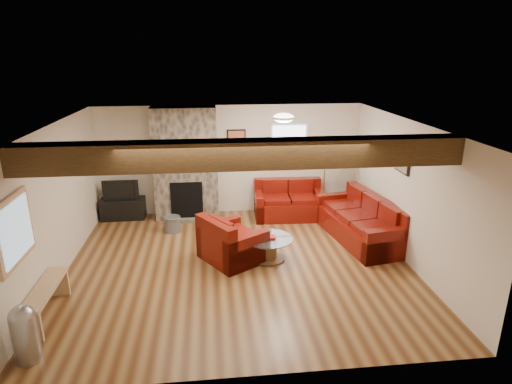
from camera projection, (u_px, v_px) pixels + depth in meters
room at (239, 199)px, 7.21m from camera, size 8.00×8.00×8.00m
oak_beam at (244, 154)px, 5.70m from camera, size 6.00×0.36×0.38m
chimney_breast at (186, 165)px, 9.47m from camera, size 1.40×0.67×2.50m
back_window at (289, 146)px, 9.82m from camera, size 0.90×0.08×1.10m
hatch_window at (14, 231)px, 5.43m from camera, size 0.08×1.00×0.90m
ceiling_dome at (283, 119)px, 7.78m from camera, size 0.40×0.40×0.18m
artwork_back at (236, 141)px, 9.65m from camera, size 0.42×0.06×0.52m
artwork_right at (402, 161)px, 7.65m from camera, size 0.06×0.55×0.42m
sofa_three at (360, 219)px, 8.55m from camera, size 1.31×2.38×0.87m
loveseat at (289, 200)px, 9.71m from camera, size 1.59×0.96×0.82m
armchair_red at (232, 238)px, 7.70m from camera, size 1.32×1.36×0.84m
coffee_table at (268, 249)px, 7.74m from camera, size 0.88×0.88×0.46m
tv_cabinet at (123, 209)px, 9.66m from camera, size 0.96×0.39×0.48m
television at (121, 189)px, 9.52m from camera, size 0.78×0.10×0.45m
floor_lamp at (325, 163)px, 9.15m from camera, size 0.40×0.40×1.58m
pine_bench at (47, 302)px, 6.06m from camera, size 0.29×1.24×0.46m
pedal_bin at (25, 333)px, 5.15m from camera, size 0.31×0.31×0.76m
coal_bucket at (173, 224)px, 8.99m from camera, size 0.36×0.36×0.34m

